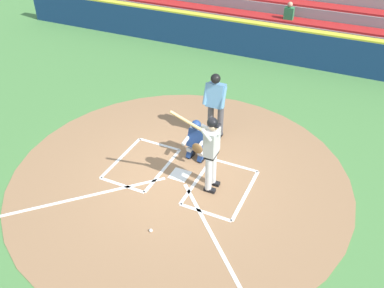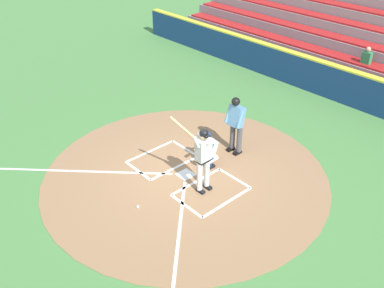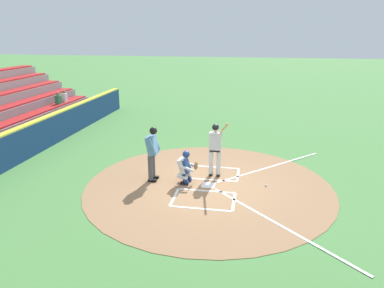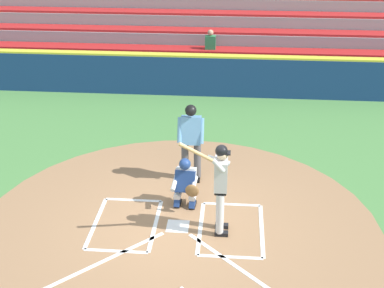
{
  "view_description": "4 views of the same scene",
  "coord_description": "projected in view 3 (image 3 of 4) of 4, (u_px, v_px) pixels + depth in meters",
  "views": [
    {
      "loc": [
        -3.45,
        6.72,
        6.24
      ],
      "look_at": [
        -0.48,
        0.35,
        1.28
      ],
      "focal_mm": 38.36,
      "sensor_mm": 36.0,
      "label": 1
    },
    {
      "loc": [
        -7.45,
        6.47,
        7.12
      ],
      "look_at": [
        -0.03,
        -0.21,
        0.96
      ],
      "focal_mm": 40.05,
      "sensor_mm": 36.0,
      "label": 2
    },
    {
      "loc": [
        10.63,
        1.38,
        4.83
      ],
      "look_at": [
        -0.43,
        -0.62,
        1.26
      ],
      "focal_mm": 33.39,
      "sensor_mm": 36.0,
      "label": 3
    },
    {
      "loc": [
        -1.03,
        9.01,
        6.16
      ],
      "look_at": [
        -0.19,
        -1.1,
        1.3
      ],
      "focal_mm": 51.32,
      "sensor_mm": 36.0,
      "label": 4
    }
  ],
  "objects": [
    {
      "name": "ground_plane",
      "position": [
        208.0,
        185.0,
        11.66
      ],
      "size": [
        120.0,
        120.0,
        0.0
      ],
      "primitive_type": "plane",
      "color": "#4C8442"
    },
    {
      "name": "dirt_circle",
      "position": [
        208.0,
        185.0,
        11.66
      ],
      "size": [
        8.0,
        8.0,
        0.01
      ],
      "primitive_type": "cylinder",
      "color": "#99704C",
      "rests_on": "ground"
    },
    {
      "name": "home_plate_and_chalk",
      "position": [
        235.0,
        187.0,
        11.51
      ],
      "size": [
        7.93,
        4.91,
        0.01
      ],
      "color": "white",
      "rests_on": "dirt_circle"
    },
    {
      "name": "batter",
      "position": [
        215.0,
        146.0,
        12.08
      ],
      "size": [
        0.92,
        0.72,
        2.13
      ],
      "color": "silver",
      "rests_on": "ground"
    },
    {
      "name": "catcher",
      "position": [
        186.0,
        166.0,
        11.7
      ],
      "size": [
        0.59,
        0.65,
        1.13
      ],
      "color": "black",
      "rests_on": "ground"
    },
    {
      "name": "plate_umpire",
      "position": [
        152.0,
        150.0,
        11.75
      ],
      "size": [
        0.58,
        0.4,
        1.86
      ],
      "color": "#4C4C51",
      "rests_on": "ground"
    },
    {
      "name": "baseball",
      "position": [
        266.0,
        185.0,
        11.58
      ],
      "size": [
        0.07,
        0.07,
        0.07
      ],
      "primitive_type": "sphere",
      "color": "white",
      "rests_on": "ground"
    },
    {
      "name": "backstop_wall",
      "position": [
        1.0,
        153.0,
        12.74
      ],
      "size": [
        22.0,
        0.36,
        1.31
      ],
      "color": "navy",
      "rests_on": "ground"
    }
  ]
}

